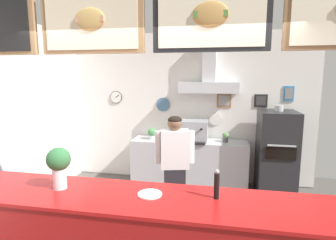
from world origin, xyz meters
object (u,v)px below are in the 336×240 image
object	(u,v)px
potted_rosemary	(152,133)
shop_worker	(175,167)
pizza_oven	(276,154)
pepper_grinder	(217,184)
potted_sage	(226,137)
basil_vase	(59,165)
espresso_machine	(194,131)
condiment_plate	(150,194)

from	to	relation	value
potted_rosemary	shop_worker	bearing A→B (deg)	-64.12
pizza_oven	pepper_grinder	size ratio (longest dim) A/B	6.38
potted_sage	pepper_grinder	world-z (taller)	pepper_grinder
potted_sage	basil_vase	distance (m)	3.27
espresso_machine	pepper_grinder	size ratio (longest dim) A/B	1.96
shop_worker	potted_rosemary	bearing A→B (deg)	-78.09
pepper_grinder	condiment_plate	size ratio (longest dim) A/B	1.20
basil_vase	condiment_plate	bearing A→B (deg)	1.21
basil_vase	espresso_machine	bearing A→B (deg)	71.83
pizza_oven	potted_rosemary	bearing A→B (deg)	177.01
condiment_plate	basil_vase	xyz separation A→B (m)	(-0.83, -0.02, 0.21)
shop_worker	espresso_machine	bearing A→B (deg)	-109.61
potted_rosemary	potted_sage	xyz separation A→B (m)	(1.37, 0.03, -0.02)
potted_rosemary	pepper_grinder	size ratio (longest dim) A/B	0.86
shop_worker	condiment_plate	world-z (taller)	shop_worker
pizza_oven	espresso_machine	distance (m)	1.47
shop_worker	espresso_machine	size ratio (longest dim) A/B	3.16
shop_worker	condiment_plate	size ratio (longest dim) A/B	7.42
shop_worker	espresso_machine	world-z (taller)	shop_worker
pizza_oven	espresso_machine	bearing A→B (deg)	175.69
espresso_machine	basil_vase	bearing A→B (deg)	-108.17
condiment_plate	potted_rosemary	bearing A→B (deg)	103.73
potted_sage	pepper_grinder	distance (m)	2.84
condiment_plate	basil_vase	size ratio (longest dim) A/B	0.56
pepper_grinder	condiment_plate	xyz separation A→B (m)	(-0.56, -0.04, -0.12)
pizza_oven	shop_worker	distance (m)	2.01
pepper_grinder	condiment_plate	distance (m)	0.57
pizza_oven	shop_worker	world-z (taller)	pizza_oven
espresso_machine	potted_sage	distance (m)	0.58
condiment_plate	basil_vase	world-z (taller)	basil_vase
pizza_oven	potted_rosemary	xyz separation A→B (m)	(-2.23, 0.12, 0.26)
potted_rosemary	condiment_plate	distance (m)	2.92
shop_worker	espresso_machine	xyz separation A→B (m)	(0.13, 1.36, 0.24)
potted_rosemary	espresso_machine	bearing A→B (deg)	-0.60
potted_rosemary	basil_vase	distance (m)	2.87
pizza_oven	espresso_machine	world-z (taller)	pizza_oven
potted_rosemary	basil_vase	xyz separation A→B (m)	(-0.14, -2.85, 0.29)
condiment_plate	shop_worker	bearing A→B (deg)	91.21
pizza_oven	shop_worker	bearing A→B (deg)	-141.45
potted_sage	basil_vase	xyz separation A→B (m)	(-1.51, -2.88, 0.31)
pizza_oven	condiment_plate	bearing A→B (deg)	-119.44
shop_worker	basil_vase	size ratio (longest dim) A/B	4.13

